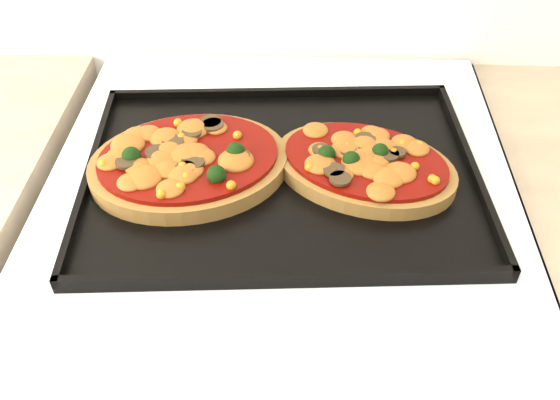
# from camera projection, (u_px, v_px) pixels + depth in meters

# --- Properties ---
(stove) EXTENTS (0.60, 0.60, 0.91)m
(stove) POSITION_uv_depth(u_px,v_px,m) (281.00, 370.00, 1.10)
(stove) COLOR white
(stove) RESTS_ON floor
(baking_tray) EXTENTS (0.51, 0.39, 0.02)m
(baking_tray) POSITION_uv_depth(u_px,v_px,m) (282.00, 172.00, 0.78)
(baking_tray) COLOR black
(baking_tray) RESTS_ON stove
(pizza_left) EXTENTS (0.29, 0.25, 0.04)m
(pizza_left) POSITION_uv_depth(u_px,v_px,m) (189.00, 161.00, 0.77)
(pizza_left) COLOR olive
(pizza_left) RESTS_ON baking_tray
(pizza_right) EXTENTS (0.27, 0.22, 0.03)m
(pizza_right) POSITION_uv_depth(u_px,v_px,m) (365.00, 164.00, 0.76)
(pizza_right) COLOR olive
(pizza_right) RESTS_ON baking_tray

